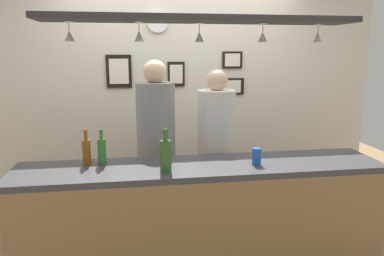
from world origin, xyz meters
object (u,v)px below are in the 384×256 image
Objects in this scene: bottle_beer_amber_tall at (87,151)px; drink_can at (257,156)px; picture_frame_caricature at (119,71)px; picture_frame_lower_pair at (230,86)px; picture_frame_crest at (176,74)px; bottle_champagne_green at (166,155)px; picture_frame_upper_small at (232,60)px; person_right_white_patterned_shirt at (216,142)px; wall_clock at (157,22)px; person_left_grey_shirt at (156,138)px; bottle_beer_green_import at (102,150)px.

bottle_beer_amber_tall is 2.13× the size of drink_can.
drink_can is 1.86m from picture_frame_caricature.
picture_frame_crest is (-0.60, 0.00, 0.14)m from picture_frame_lower_pair.
bottle_champagne_green is (0.56, -0.26, 0.02)m from bottle_beer_amber_tall.
bottle_champagne_green is at bearing -99.35° from picture_frame_crest.
picture_frame_caricature reaches higher than drink_can.
drink_can is 1.62m from picture_frame_upper_small.
wall_clock reaches higher than person_right_white_patterned_shirt.
person_left_grey_shirt is 5.73× the size of bottle_champagne_green.
picture_frame_crest reaches higher than drink_can.
bottle_beer_green_import reaches higher than drink_can.
drink_can is 1.61m from picture_frame_crest.
person_left_grey_shirt is 1.05× the size of person_right_white_patterned_shirt.
person_left_grey_shirt reaches higher than bottle_champagne_green.
picture_frame_upper_small is 1.00× the size of wall_clock.
picture_frame_upper_small is at bearing 41.54° from bottle_beer_amber_tall.
wall_clock reaches higher than picture_frame_crest.
bottle_beer_amber_tall is at bearing -122.70° from picture_frame_crest.
bottle_champagne_green is 0.88× the size of picture_frame_caricature.
bottle_beer_green_import is at bearing 150.96° from bottle_champagne_green.
person_left_grey_shirt is at bearing -109.59° from picture_frame_crest.
picture_frame_caricature is at bearing 180.00° from picture_frame_lower_pair.
picture_frame_lower_pair is at bearing 83.04° from drink_can.
bottle_beer_green_import is 1.18× the size of picture_frame_upper_small.
picture_frame_crest is (0.25, 1.52, 0.46)m from bottle_champagne_green.
picture_frame_crest reaches higher than bottle_champagne_green.
picture_frame_lower_pair is at bearing 0.00° from picture_frame_crest.
person_left_grey_shirt reaches higher than bottle_beer_amber_tall.
person_right_white_patterned_shirt is 5.45× the size of bottle_champagne_green.
picture_frame_lower_pair is 0.88× the size of picture_frame_caricature.
person_right_white_patterned_shirt is at bearing 101.65° from drink_can.
bottle_beer_green_import is 1.13m from drink_can.
picture_frame_crest is at bearing 70.41° from person_left_grey_shirt.
wall_clock is at bearing 68.19° from bottle_beer_green_import.
picture_frame_upper_small reaches higher than bottle_beer_amber_tall.
bottle_champagne_green is 1.15× the size of bottle_beer_green_import.
person_left_grey_shirt is 0.99m from drink_can.
person_left_grey_shirt is 1.29m from wall_clock.
person_right_white_patterned_shirt is 4.81× the size of picture_frame_caricature.
drink_can is 0.41× the size of picture_frame_lower_pair.
person_right_white_patterned_shirt is 1.30m from picture_frame_caricature.
wall_clock is at bearing 83.94° from person_left_grey_shirt.
picture_frame_upper_small is 0.85× the size of picture_frame_crest.
picture_frame_caricature is at bearing 180.00° from picture_frame_upper_small.
bottle_beer_amber_tall is (-1.08, -0.50, 0.09)m from person_right_white_patterned_shirt.
picture_frame_crest is at bearing 180.00° from picture_frame_lower_pair.
person_left_grey_shirt reaches higher than picture_frame_lower_pair.
picture_frame_crest is at bearing 57.30° from bottle_beer_amber_tall.
picture_frame_upper_small reaches higher than bottle_champagne_green.
bottle_beer_amber_tall is 0.87× the size of picture_frame_lower_pair.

